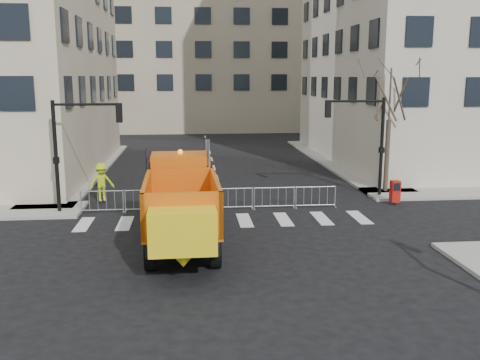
{
  "coord_description": "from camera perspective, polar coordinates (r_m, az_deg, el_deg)",
  "views": [
    {
      "loc": [
        -1.78,
        -18.02,
        6.48
      ],
      "look_at": [
        0.2,
        2.5,
        2.47
      ],
      "focal_mm": 40.0,
      "sensor_mm": 36.0,
      "label": 1
    }
  ],
  "objects": [
    {
      "name": "plow_truck",
      "position": [
        20.54,
        -6.25,
        -2.31
      ],
      "size": [
        3.37,
        10.33,
        3.99
      ],
      "rotation": [
        0.0,
        0.0,
        1.59
      ],
      "color": "black",
      "rests_on": "ground"
    },
    {
      "name": "ground",
      "position": [
        19.23,
        0.13,
        -8.68
      ],
      "size": [
        120.0,
        120.0,
        0.0
      ],
      "primitive_type": "plane",
      "color": "black",
      "rests_on": "ground"
    },
    {
      "name": "newspaper_box",
      "position": [
        28.44,
        16.21,
        -1.16
      ],
      "size": [
        0.47,
        0.42,
        1.1
      ],
      "primitive_type": "cube",
      "rotation": [
        0.0,
        0.0,
        0.04
      ],
      "color": "#AF140D",
      "rests_on": "sidewalk_back"
    },
    {
      "name": "traffic_light_left",
      "position": [
        26.54,
        -19.02,
        2.22
      ],
      "size": [
        0.18,
        0.18,
        5.4
      ],
      "primitive_type": "cylinder",
      "color": "black",
      "rests_on": "ground"
    },
    {
      "name": "traffic_light_right",
      "position": [
        29.62,
        14.87,
        3.31
      ],
      "size": [
        0.18,
        0.18,
        5.4
      ],
      "primitive_type": "cylinder",
      "color": "black",
      "rests_on": "ground"
    },
    {
      "name": "building_far",
      "position": [
        70.26,
        -4.2,
        15.49
      ],
      "size": [
        30.0,
        18.0,
        24.0
      ],
      "primitive_type": "cube",
      "color": "gray",
      "rests_on": "ground"
    },
    {
      "name": "cop_a",
      "position": [
        25.65,
        -6.63,
        -1.76
      ],
      "size": [
        0.73,
        0.7,
        1.69
      ],
      "primitive_type": "imported",
      "rotation": [
        0.0,
        0.0,
        3.81
      ],
      "color": "black",
      "rests_on": "ground"
    },
    {
      "name": "worker",
      "position": [
        28.38,
        -14.54,
        -0.21
      ],
      "size": [
        1.45,
        1.16,
        1.96
      ],
      "primitive_type": "imported",
      "rotation": [
        0.0,
        0.0,
        0.39
      ],
      "color": "#B6CE18",
      "rests_on": "sidewalk_back"
    },
    {
      "name": "sidewalk_back",
      "position": [
        27.34,
        -1.63,
        -2.54
      ],
      "size": [
        64.0,
        5.0,
        0.15
      ],
      "primitive_type": "cube",
      "color": "gray",
      "rests_on": "ground"
    },
    {
      "name": "street_tree",
      "position": [
        30.68,
        15.55,
        5.5
      ],
      "size": [
        3.0,
        3.0,
        7.5
      ],
      "primitive_type": null,
      "color": "#382B21",
      "rests_on": "ground"
    },
    {
      "name": "cop_c",
      "position": [
        25.65,
        -4.1,
        -1.65
      ],
      "size": [
        0.91,
        1.09,
        1.74
      ],
      "primitive_type": "imported",
      "rotation": [
        0.0,
        0.0,
        4.14
      ],
      "color": "black",
      "rests_on": "ground"
    },
    {
      "name": "crowd_barriers",
      "position": [
        26.32,
        -3.13,
        -2.03
      ],
      "size": [
        12.6,
        0.6,
        1.1
      ],
      "primitive_type": null,
      "color": "#9EA0A5",
      "rests_on": "ground"
    },
    {
      "name": "cop_b",
      "position": [
        25.64,
        -4.56,
        -1.67
      ],
      "size": [
        0.98,
        0.85,
        1.73
      ],
      "primitive_type": "imported",
      "rotation": [
        0.0,
        0.0,
        3.4
      ],
      "color": "black",
      "rests_on": "ground"
    }
  ]
}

